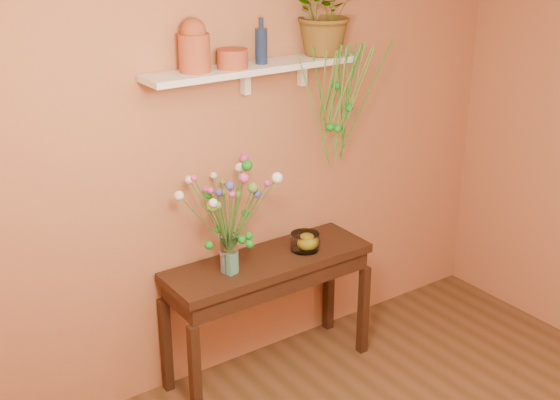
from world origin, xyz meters
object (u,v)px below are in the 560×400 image
at_px(terracotta_jug, 194,47).
at_px(glass_bowl, 305,242).
at_px(sideboard, 268,275).
at_px(blue_bottle, 261,45).
at_px(bouquet, 232,198).
at_px(spider_plant, 325,10).
at_px(glass_vase, 229,256).

height_order(terracotta_jug, glass_bowl, terracotta_jug).
bearing_deg(sideboard, blue_bottle, 74.63).
bearing_deg(sideboard, terracotta_jug, 164.04).
xyz_separation_m(bouquet, glass_bowl, (0.51, 0.00, -0.41)).
relative_size(sideboard, terracotta_jug, 4.66).
bearing_deg(blue_bottle, glass_bowl, -29.06).
bearing_deg(blue_bottle, spider_plant, 3.53).
xyz_separation_m(sideboard, terracotta_jug, (-0.38, 0.11, 1.40)).
distance_m(sideboard, terracotta_jug, 1.45).
distance_m(blue_bottle, glass_vase, 1.20).
relative_size(blue_bottle, spider_plant, 0.49).
height_order(spider_plant, glass_vase, spider_plant).
xyz_separation_m(sideboard, bouquet, (-0.26, -0.03, 0.57)).
xyz_separation_m(glass_vase, bouquet, (0.01, -0.02, 0.36)).
distance_m(sideboard, bouquet, 0.63).
distance_m(terracotta_jug, bouquet, 0.85).
height_order(sideboard, blue_bottle, blue_bottle).
bearing_deg(terracotta_jug, bouquet, -49.55).
distance_m(blue_bottle, spider_plant, 0.49).
distance_m(sideboard, glass_bowl, 0.30).
relative_size(sideboard, blue_bottle, 5.17).
height_order(blue_bottle, glass_vase, blue_bottle).
xyz_separation_m(terracotta_jug, blue_bottle, (0.41, -0.01, -0.03)).
bearing_deg(sideboard, spider_plant, 14.28).
bearing_deg(glass_bowl, bouquet, -179.69).
bearing_deg(sideboard, bouquet, -173.19).
bearing_deg(glass_vase, terracotta_jug, 131.02).
xyz_separation_m(spider_plant, glass_vase, (-0.77, -0.14, -1.31)).
bearing_deg(sideboard, glass_vase, -177.68).
distance_m(terracotta_jug, glass_vase, 1.20).
distance_m(spider_plant, glass_vase, 1.52).
bearing_deg(glass_bowl, spider_plant, 32.64).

